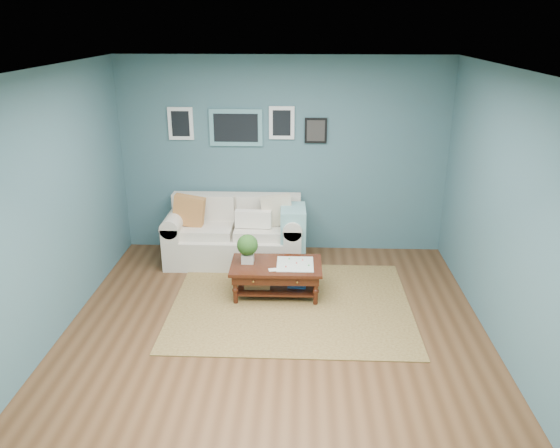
{
  "coord_description": "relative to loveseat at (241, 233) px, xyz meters",
  "views": [
    {
      "loc": [
        0.27,
        -4.85,
        3.12
      ],
      "look_at": [
        0.02,
        1.0,
        0.92
      ],
      "focal_mm": 35.0,
      "sensor_mm": 36.0,
      "label": 1
    }
  ],
  "objects": [
    {
      "name": "room_shell",
      "position": [
        0.54,
        -1.97,
        0.97
      ],
      "size": [
        5.0,
        5.02,
        2.7
      ],
      "color": "brown",
      "rests_on": "ground"
    },
    {
      "name": "coffee_table",
      "position": [
        0.47,
        -1.0,
        -0.06
      ],
      "size": [
        1.08,
        0.64,
        0.75
      ],
      "rotation": [
        0.0,
        0.0,
        0.01
      ],
      "color": "black",
      "rests_on": "ground"
    },
    {
      "name": "area_rug",
      "position": [
        0.72,
        -1.25,
        -0.39
      ],
      "size": [
        2.75,
        2.2,
        0.01
      ],
      "primitive_type": "cube",
      "color": "brown",
      "rests_on": "ground"
    },
    {
      "name": "loveseat",
      "position": [
        0.0,
        0.0,
        0.0
      ],
      "size": [
        1.88,
        0.85,
        0.96
      ],
      "color": "beige",
      "rests_on": "ground"
    }
  ]
}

